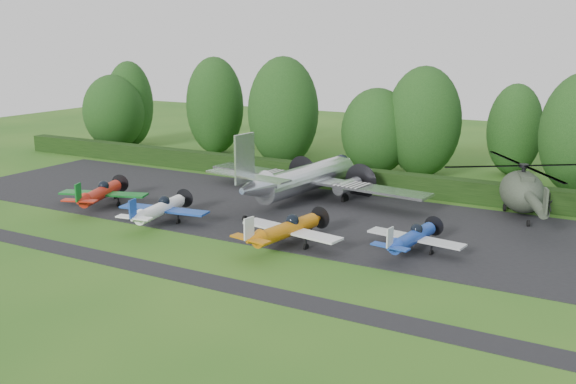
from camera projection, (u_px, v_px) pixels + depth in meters
The scene contains 19 objects.
ground at pixel (240, 249), 44.82m from camera, with size 160.00×160.00×0.00m, color #265919.
apron at pixel (306, 215), 53.32m from camera, with size 70.00×18.00×0.01m, color black.
taxiway_verge at pixel (187, 276), 39.72m from camera, with size 70.00×2.00×0.00m, color black.
hedgerow at pixel (358, 189), 62.66m from camera, with size 90.00×1.60×2.00m, color black.
transport_plane at pixel (305, 178), 57.80m from camera, with size 22.85×17.52×7.32m.
light_plane_red at pixel (101, 193), 55.66m from camera, with size 7.81×8.21×3.00m.
light_plane_white at pixel (160, 209), 50.70m from camera, with size 7.55×7.94×2.90m.
light_plane_orange at pixel (287, 229), 45.04m from camera, with size 7.99×8.41×3.07m.
light_plane_blue at pixel (413, 237), 43.83m from camera, with size 6.92×7.28×2.66m.
helicopter at pixel (522, 188), 52.89m from camera, with size 13.34×15.62×4.30m.
tree_2 at pixel (423, 122), 66.91m from camera, with size 7.80×7.80×11.59m.
tree_3 at pixel (215, 106), 80.38m from camera, with size 7.19×7.19×12.09m.
tree_4 at pixel (515, 130), 67.80m from camera, with size 5.73×5.73×9.74m.
tree_6 at pixel (283, 112), 72.03m from camera, with size 7.99×7.99×12.40m.
tree_7 at pixel (286, 117), 80.96m from camera, with size 5.89×5.89×9.30m.
tree_8 at pixel (377, 131), 68.46m from camera, with size 7.59×7.59×9.24m.
tree_9 at pixel (114, 112), 84.06m from camera, with size 7.99×7.99×9.71m.
tree_11 at pixel (130, 104), 85.99m from camera, with size 6.20×6.20×11.35m.
tree_12 at pixel (214, 109), 79.75m from camera, with size 5.70×5.70×11.46m.
Camera 1 is at (23.60, -35.63, 14.47)m, focal length 40.00 mm.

